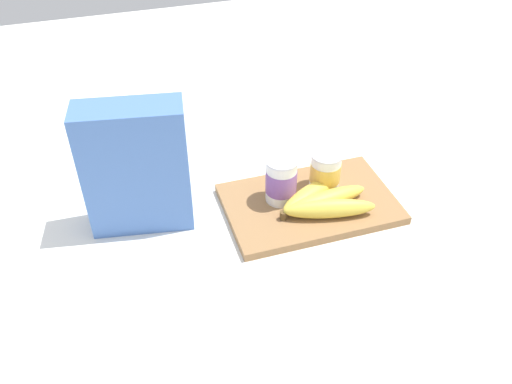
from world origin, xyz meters
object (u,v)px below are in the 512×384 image
yogurt_cup_back (325,171)px  cereal_box (136,168)px  cutting_board (309,204)px  banana_bunch (322,202)px  yogurt_cup_front (281,180)px

yogurt_cup_back → cereal_box: bearing=176.1°
cutting_board → cereal_box: 0.35m
yogurt_cup_back → banana_bunch: 0.08m
cutting_board → banana_bunch: 0.04m
cereal_box → yogurt_cup_back: bearing=-174.3°
yogurt_cup_back → banana_bunch: (-0.03, -0.06, -0.02)m
cereal_box → yogurt_cup_back: size_ratio=3.14×
cereal_box → yogurt_cup_front: 0.28m
cereal_box → banana_bunch: (0.34, -0.09, -0.09)m
yogurt_cup_front → cutting_board: bearing=-22.6°
yogurt_cup_front → yogurt_cup_back: yogurt_cup_front is taller
yogurt_cup_back → banana_bunch: size_ratio=0.43×
cutting_board → cereal_box: (-0.33, 0.06, 0.12)m
yogurt_cup_front → yogurt_cup_back: 0.10m
yogurt_cup_front → cereal_box: bearing=172.5°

